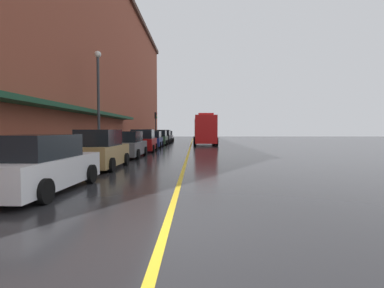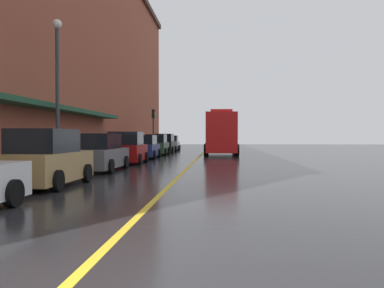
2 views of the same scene
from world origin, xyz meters
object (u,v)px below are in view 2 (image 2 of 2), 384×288
Objects in this scene: parked_car_2 at (98,153)px; traffic_light_near at (153,122)px; street_lamp_left at (57,77)px; parking_meter_0 at (157,141)px; parked_car_7 at (170,144)px; fire_truck at (221,134)px; parked_car_4 at (144,147)px; parked_car_5 at (157,145)px; parking_meter_2 at (110,145)px; parked_car_1 at (46,160)px; parked_car_6 at (165,144)px; parking_meter_1 at (102,146)px; parked_car_3 at (127,149)px.

traffic_light_near is (-1.25, 23.45, 2.34)m from parked_car_2.
street_lamp_left is (-1.91, -0.06, 3.58)m from parked_car_2.
parking_meter_0 is at bearing 88.70° from street_lamp_left.
parked_car_7 is 0.56× the size of fire_truck.
fire_truck is at bearing -53.53° from parking_meter_0.
parked_car_5 is at bearing -2.59° from parked_car_4.
fire_truck is 18.74m from street_lamp_left.
parking_meter_0 is 1.00× the size of parking_meter_2.
parked_car_1 is at bearing 178.33° from parked_car_4.
parked_car_1 is 32.36m from parking_meter_0.
fire_truck is (5.69, 22.75, 0.95)m from parked_car_1.
parked_car_6 is at bearing 0.47° from parked_car_1.
parked_car_1 is 17.11m from parked_car_4.
parked_car_4 is at bearing 178.47° from parked_car_7.
parked_car_5 is at bearing -81.39° from parking_meter_0.
fire_truck is (5.70, 5.64, 1.00)m from parked_car_4.
parked_car_1 is 0.96× the size of traffic_light_near.
street_lamp_left is at bearing 174.31° from parked_car_7.
parked_car_4 reaches higher than parking_meter_0.
parked_car_7 is at bearing -0.23° from parked_car_2.
parked_car_2 is at bearing -86.96° from traffic_light_near.
street_lamp_left is at bearing -96.68° from parking_meter_1.
parked_car_4 is 6.30m from parking_meter_1.
fire_truck is 1.10× the size of street_lamp_left.
parked_car_3 is 3.28× the size of parking_meter_2.
parked_car_2 is 3.47× the size of parking_meter_0.
traffic_light_near is at bearing -88.81° from parking_meter_0.
fire_truck is at bearing -132.69° from parked_car_6.
parked_car_3 is 0.63× the size of street_lamp_left.
parking_meter_1 is 1.78m from parking_meter_2.
street_lamp_left is at bearing 156.96° from parked_car_3.
parked_car_4 is 3.56× the size of parking_meter_0.
parked_car_4 is 1.13× the size of parked_car_5.
parking_meter_0 is at bearing 91.19° from traffic_light_near.
fire_truck reaches higher than parked_car_1.
parked_car_5 is at bearing -78.17° from traffic_light_near.
parked_car_2 is 0.60× the size of fire_truck.
street_lamp_left is (-1.99, 5.85, 3.54)m from parked_car_1.
traffic_light_near is at bearing 88.39° from street_lamp_left.
parked_car_6 is 0.55× the size of fire_truck.
parking_meter_0 is (-1.39, 32.33, 0.20)m from parked_car_1.
parked_car_3 reaches higher than parked_car_4.
parked_car_5 is (0.03, 11.42, -0.04)m from parked_car_3.
parking_meter_0 is at bearing -144.25° from fire_truck.
parking_meter_1 is at bearing 83.32° from street_lamp_left.
street_lamp_left is at bearing 175.68° from parked_car_6.
parked_car_1 is 5.91m from parked_car_2.
parked_car_5 is 3.14× the size of parking_meter_1.
parked_car_4 is at bearing 0.56° from parked_car_1.
parked_car_2 is at bearing -179.43° from parked_car_6.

